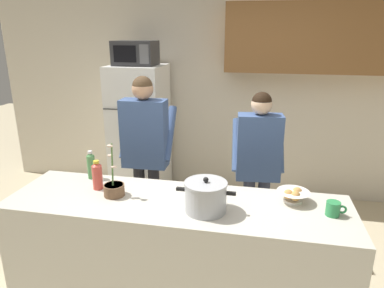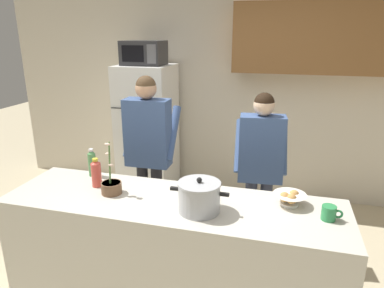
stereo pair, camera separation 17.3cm
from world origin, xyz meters
name	(u,v)px [view 1 (the left image)]	position (x,y,z in m)	size (l,w,h in m)	color
back_wall_unit	(241,82)	(0.28, 2.25, 1.46)	(6.00, 0.48, 2.60)	beige
kitchen_island	(177,257)	(0.00, 0.00, 0.46)	(2.42, 0.68, 0.92)	beige
refrigerator	(140,134)	(-0.93, 1.85, 0.84)	(0.64, 0.68, 1.68)	white
microwave	(135,53)	(-0.93, 1.83, 1.82)	(0.48, 0.37, 0.28)	#2D2D30
person_near_pot	(145,142)	(-0.52, 0.87, 1.05)	(0.51, 0.42, 1.68)	black
person_by_sink	(258,157)	(0.54, 0.92, 0.97)	(0.51, 0.44, 1.56)	#33384C
cooking_pot	(206,196)	(0.22, -0.09, 1.02)	(0.39, 0.28, 0.24)	#ADAFB5
coffee_mug	(333,209)	(1.04, 0.01, 0.97)	(0.13, 0.09, 0.10)	#2D8C4C
bread_bowl	(293,195)	(0.80, 0.15, 0.97)	(0.23, 0.23, 0.10)	white
bottle_near_edge	(91,165)	(-0.77, 0.26, 1.03)	(0.06, 0.06, 0.23)	#4C8C4C
bottle_mid_counter	(97,175)	(-0.63, 0.08, 1.03)	(0.08, 0.08, 0.23)	#D84C3F
potted_orchid	(114,188)	(-0.46, 0.00, 0.98)	(0.15, 0.15, 0.39)	brown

